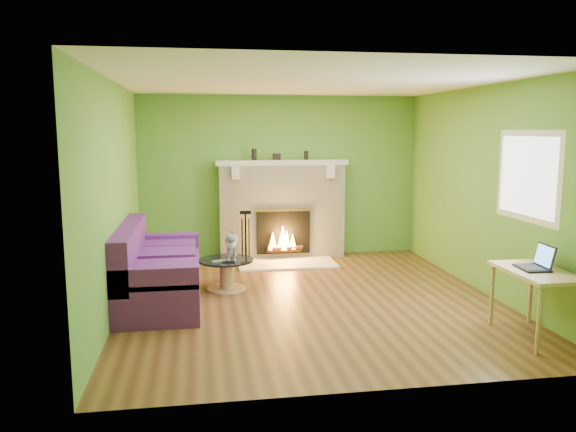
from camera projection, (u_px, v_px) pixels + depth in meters
name	position (u px, v px, depth m)	size (l,w,h in m)	color
floor	(310.00, 299.00, 6.88)	(5.00, 5.00, 0.00)	#522F17
ceiling	(311.00, 82.00, 6.49)	(5.00, 5.00, 0.00)	white
wall_back	(280.00, 177.00, 9.13)	(5.00, 5.00, 0.00)	#5C902F
wall_front	(375.00, 230.00, 4.25)	(5.00, 5.00, 0.00)	#5C902F
wall_left	(115.00, 197.00, 6.34)	(5.00, 5.00, 0.00)	#5C902F
wall_right	(486.00, 190.00, 7.04)	(5.00, 5.00, 0.00)	#5C902F
window_frame	(528.00, 176.00, 6.12)	(1.20, 1.20, 0.00)	silver
window_pane	(527.00, 176.00, 6.12)	(1.06, 1.06, 0.00)	white
fireplace	(282.00, 210.00, 9.03)	(2.10, 0.46, 1.58)	beige
hearth	(287.00, 263.00, 8.64)	(1.50, 0.75, 0.03)	beige
mantel	(282.00, 162.00, 8.89)	(2.10, 0.28, 0.08)	beige
sofa	(155.00, 272.00, 6.74)	(0.94, 2.08, 0.93)	#4F1A65
coffee_table	(226.00, 272.00, 7.24)	(0.71, 0.71, 0.40)	tan
desk	(536.00, 278.00, 5.52)	(0.54, 0.93, 0.68)	tan
cat	(232.00, 244.00, 7.25)	(0.22, 0.61, 0.38)	#5C5C60
remote_silver	(219.00, 261.00, 7.08)	(0.17, 0.04, 0.02)	gray
remote_black	(228.00, 262.00, 7.04)	(0.16, 0.04, 0.02)	black
laptop	(533.00, 257.00, 5.53)	(0.29, 0.33, 0.25)	black
fire_tools	(246.00, 236.00, 8.63)	(0.21, 0.21, 0.80)	black
mantel_vase_left	(254.00, 154.00, 8.83)	(0.08, 0.08, 0.18)	black
mantel_vase_right	(306.00, 155.00, 8.97)	(0.07, 0.07, 0.14)	black
mantel_box	(277.00, 157.00, 8.89)	(0.12, 0.08, 0.10)	black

